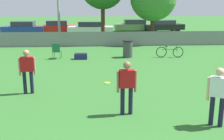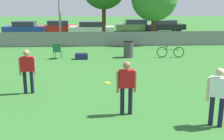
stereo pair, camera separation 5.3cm
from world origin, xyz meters
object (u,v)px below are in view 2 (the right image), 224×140
frisbee_disc (108,83)px  trash_bin (128,49)px  player_thrower_red (27,68)px  parked_car_white (92,28)px  parked_car_dark (165,26)px  player_defender_red (127,84)px  player_receiver_white (218,93)px  bicycle_sideline (170,52)px  parked_car_olive (136,26)px  parked_car_red (58,27)px  gear_bag_sideline (81,56)px  folding_chair_sideline (57,50)px  parked_car_blue (25,28)px

frisbee_disc → trash_bin: (1.53, 5.49, 0.52)m
player_thrower_red → parked_car_white: size_ratio=0.36×
parked_car_dark → player_defender_red: bearing=-116.4°
player_receiver_white → player_thrower_red: size_ratio=1.00×
player_defender_red → bicycle_sideline: 9.42m
parked_car_white → parked_car_dark: parked_car_white is taller
player_defender_red → parked_car_olive: 24.02m
player_receiver_white → parked_car_red: size_ratio=0.39×
parked_car_red → parked_car_white: bearing=-30.0°
parked_car_white → parked_car_olive: bearing=38.1°
bicycle_sideline → gear_bag_sideline: bicycle_sideline is taller
parked_car_red → parked_car_dark: (11.65, 1.31, -0.02)m
folding_chair_sideline → bicycle_sideline: (6.84, -0.00, -0.18)m
parked_car_dark → player_receiver_white: bearing=-110.5°
parked_car_blue → parked_car_dark: 15.06m
parked_car_white → trash_bin: bearing=-75.0°
player_thrower_red → bicycle_sideline: player_thrower_red is taller
gear_bag_sideline → parked_car_red: (-3.03, 13.44, 0.50)m
player_defender_red → parked_car_white: player_defender_red is taller
parked_car_blue → parked_car_white: size_ratio=0.92×
frisbee_disc → parked_car_white: size_ratio=0.06×
player_receiver_white → player_defender_red: bearing=-172.6°
player_thrower_red → frisbee_disc: (3.00, 1.15, -0.96)m
frisbee_disc → folding_chair_sideline: (-2.75, 5.30, 0.50)m
parked_car_red → frisbee_disc: bearing=-82.8°
player_thrower_red → trash_bin: size_ratio=1.57×
player_defender_red → parked_car_white: 20.36m
trash_bin → parked_car_blue: parked_car_blue is taller
trash_bin → parked_car_dark: 15.47m
gear_bag_sideline → parked_car_white: (0.50, 11.87, 0.51)m
frisbee_disc → parked_car_red: size_ratio=0.06×
player_thrower_red → trash_bin: (4.53, 6.64, -0.44)m
parked_car_white → parked_car_dark: (8.12, 2.88, -0.03)m
bicycle_sideline → trash_bin: bearing=-179.2°
player_thrower_red → frisbee_disc: bearing=11.6°
player_defender_red → parked_car_white: bearing=91.7°
gear_bag_sideline → parked_car_red: 13.79m
player_receiver_white → parked_car_white: bearing=129.4°
player_thrower_red → parked_car_red: (-1.36, 19.68, -0.30)m
frisbee_disc → gear_bag_sideline: bearing=104.5°
player_thrower_red → folding_chair_sideline: (0.25, 6.45, -0.45)m
trash_bin → parked_car_white: parked_car_white is taller
parked_car_blue → parked_car_white: parked_car_white is taller
trash_bin → gear_bag_sideline: 2.90m
parked_car_blue → parked_car_dark: (14.96, 1.78, -0.01)m
frisbee_disc → folding_chair_sideline: bearing=117.4°
gear_bag_sideline → parked_car_blue: 14.44m
parked_car_dark → bicycle_sideline: bearing=-112.3°
folding_chair_sideline → parked_car_white: bearing=-92.9°
player_receiver_white → folding_chair_sideline: size_ratio=1.80×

